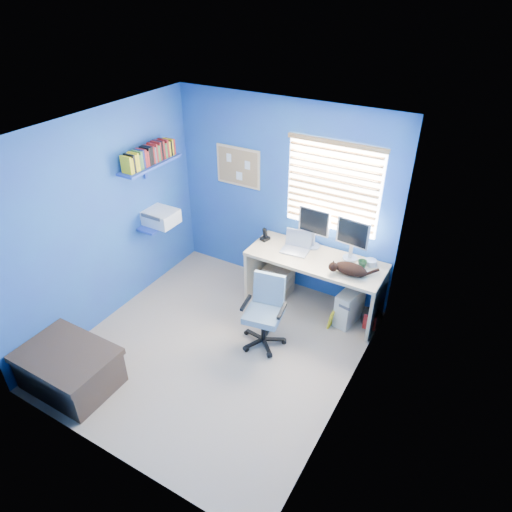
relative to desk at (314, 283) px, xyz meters
The scene contains 23 objects.
floor 1.46m from the desk, 117.05° to the right, with size 3.00×3.20×0.00m, color tan.
ceiling 2.55m from the desk, 117.05° to the right, with size 3.00×3.20×0.00m, color white.
wall_back 1.14m from the desk, 151.70° to the left, with size 3.00×0.01×2.50m, color #2A47A9.
wall_front 3.06m from the desk, 102.65° to the right, with size 3.00×0.01×2.50m, color #2A47A9.
wall_left 2.63m from the desk, 149.62° to the right, with size 0.01×3.20×2.50m, color #2A47A9.
wall_right 1.76m from the desk, 55.60° to the right, with size 0.01×3.20×2.50m, color #2A47A9.
desk is the anchor object (origin of this frame).
laptop 0.56m from the desk, behind, with size 0.33×0.26×0.22m, color silver.
monitor_left 0.70m from the desk, 122.12° to the left, with size 0.40×0.12×0.54m, color silver.
monitor_right 0.76m from the desk, 28.40° to the left, with size 0.40×0.12×0.54m, color silver.
phone 0.88m from the desk, behind, with size 0.09×0.11×0.17m, color black.
mug 0.69m from the desk, ahead, with size 0.10×0.09×0.10m, color #34662F.
cd_spindle 0.76m from the desk, 16.89° to the left, with size 0.13×0.13×0.07m, color silver.
cat 0.66m from the desk, 13.48° to the right, with size 0.38×0.20×0.14m, color black.
tower_pc 0.52m from the desk, ahead, with size 0.19×0.44×0.45m, color beige.
drawer_boxes 0.55m from the desk, behind, with size 0.35×0.28×0.41m, color tan.
yellow_book 0.49m from the desk, 32.80° to the right, with size 0.03×0.17×0.24m, color yellow.
backpack 0.82m from the desk, ahead, with size 0.27×0.21×0.32m, color black.
bed_corner 2.95m from the desk, 124.00° to the right, with size 0.92×0.66×0.44m, color #4B392C.
office_chair 0.89m from the desk, 104.78° to the right, with size 0.56×0.56×0.84m.
window_blinds 1.22m from the desk, 88.30° to the left, with size 1.15×0.05×1.10m.
corkboard 1.78m from the desk, 165.86° to the left, with size 0.64×0.02×0.52m.
wall_shelves 2.32m from the desk, 165.79° to the right, with size 0.42×0.90×1.05m.
Camera 1 is at (2.33, -3.14, 3.71)m, focal length 32.00 mm.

